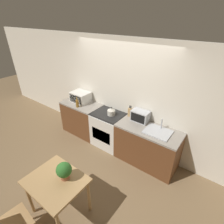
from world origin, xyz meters
The scene contains 13 objects.
ground_plane centered at (0.00, 0.00, 0.00)m, with size 16.00×16.00×0.00m, color brown.
wall_back centered at (0.00, 0.98, 1.30)m, with size 10.00×0.06×2.60m.
counter_left_run centered at (-1.06, 0.64, 0.45)m, with size 1.09×0.62×0.90m.
counter_right_run centered at (0.92, 0.64, 0.45)m, with size 1.36×0.62×0.90m.
stove_range centered at (-0.14, 0.64, 0.45)m, with size 0.76×0.62×0.90m.
kettle centered at (-0.05, 0.64, 0.99)m, with size 0.19×0.19×0.21m.
microwave centered at (-1.15, 0.73, 1.03)m, with size 0.48×0.39×0.27m.
bottle centered at (-0.99, 0.45, 1.00)m, with size 0.07×0.07×0.26m.
knife_block centered at (0.33, 0.84, 1.01)m, with size 0.08×0.06×0.28m.
toaster_oven centered at (0.62, 0.81, 1.02)m, with size 0.38×0.24×0.25m.
sink_basin centered at (1.12, 0.65, 0.91)m, with size 0.52×0.42×0.24m.
dining_table centered at (0.32, -1.28, 0.66)m, with size 0.88×0.72×0.77m.
potted_plant centered at (0.41, -1.15, 0.93)m, with size 0.24×0.24×0.29m.
Camera 1 is at (2.09, -2.21, 2.97)m, focal length 28.00 mm.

